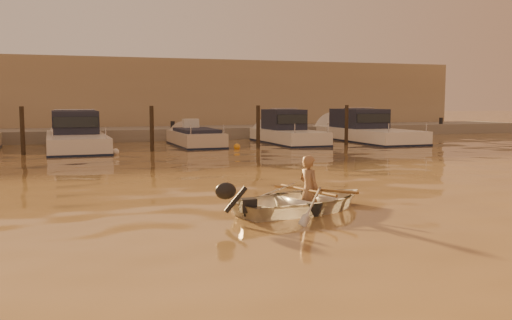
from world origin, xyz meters
name	(u,v)px	position (x,y,z in m)	size (l,w,h in m)	color
ground_plane	(269,205)	(0.00, 0.00, 0.00)	(160.00, 160.00, 0.00)	olive
dinghy	(305,200)	(0.49, -0.84, 0.21)	(2.29, 3.21, 0.66)	silver
person	(309,190)	(0.59, -0.81, 0.42)	(0.53, 0.35, 1.44)	#906748
outboard_motor	(247,205)	(-0.94, -1.29, 0.28)	(0.90, 0.40, 0.70)	black
oar_port	(314,189)	(0.73, -0.77, 0.42)	(0.06, 0.06, 2.10)	brown
oar_starboard	(307,190)	(0.54, -0.83, 0.42)	(0.06, 0.06, 2.10)	brown
moored_boat_2	(76,136)	(-3.32, 16.00, 0.62)	(2.54, 8.41, 1.75)	silver
moored_boat_3	(195,141)	(2.30, 16.00, 0.22)	(1.94, 5.64, 0.95)	beige
moored_boat_4	(288,131)	(7.27, 16.00, 0.62)	(2.17, 6.72, 1.75)	silver
moored_boat_5	(366,130)	(11.94, 16.00, 0.62)	(2.69, 8.88, 1.75)	white
piling_1	(23,133)	(-5.50, 13.80, 0.90)	(0.18, 0.18, 2.20)	#2D2319
piling_2	(152,131)	(-0.20, 13.80, 0.90)	(0.18, 0.18, 2.20)	#2D2319
piling_3	(258,129)	(4.80, 13.80, 0.90)	(0.18, 0.18, 2.20)	#2D2319
piling_4	(346,127)	(9.50, 13.80, 0.90)	(0.18, 0.18, 2.20)	#2D2319
fender_c	(116,152)	(-1.89, 12.82, 0.10)	(0.30, 0.30, 0.30)	white
fender_d	(237,147)	(3.68, 13.58, 0.10)	(0.30, 0.30, 0.30)	orange
fender_e	(308,145)	(7.17, 13.35, 0.10)	(0.30, 0.30, 0.30)	silver
quay	(133,137)	(0.00, 21.50, 0.15)	(52.00, 4.00, 1.00)	gray
waterfront_building	(121,98)	(0.00, 27.00, 2.40)	(46.00, 7.00, 4.80)	#9E8466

